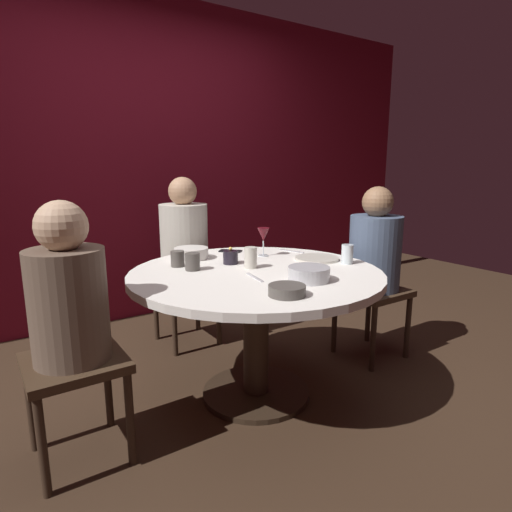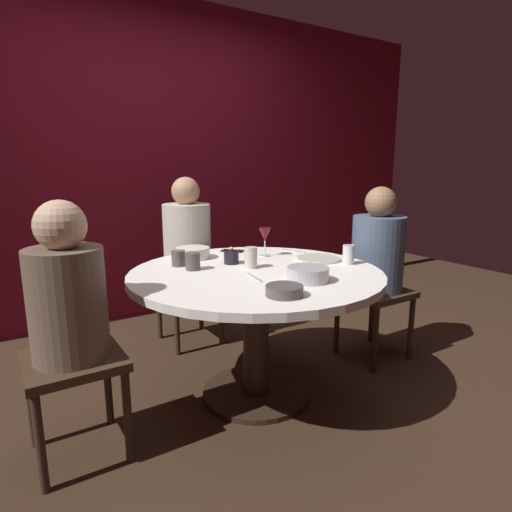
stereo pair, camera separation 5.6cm
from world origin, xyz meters
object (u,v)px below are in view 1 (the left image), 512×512
(seated_diner_left, at_px, (69,305))
(cup_center_front, at_px, (347,254))
(seated_diner_right, at_px, (375,253))
(cell_phone, at_px, (230,251))
(dinner_plate, at_px, (317,258))
(bowl_serving_large, at_px, (309,274))
(bowl_salad_center, at_px, (287,290))
(cup_by_left_diner, at_px, (193,262))
(seated_diner_back, at_px, (184,243))
(dining_table, at_px, (256,297))
(candle_holder, at_px, (231,257))
(wine_glass, at_px, (263,236))
(cup_by_right_diner, at_px, (251,258))
(bowl_small_white, at_px, (191,253))
(cup_near_candle, at_px, (178,259))

(seated_diner_left, xyz_separation_m, cup_center_front, (1.46, -0.15, 0.07))
(seated_diner_right, xyz_separation_m, cell_phone, (-0.79, 0.52, 0.02))
(dinner_plate, distance_m, cell_phone, 0.58)
(cell_phone, xyz_separation_m, bowl_serving_large, (-0.05, -0.82, 0.03))
(bowl_salad_center, distance_m, cup_by_left_diner, 0.65)
(seated_diner_back, height_order, dinner_plate, seated_diner_back)
(dining_table, height_order, candle_holder, candle_holder)
(wine_glass, distance_m, cup_by_right_diner, 0.33)
(seated_diner_back, bearing_deg, bowl_salad_center, -5.80)
(dining_table, bearing_deg, cup_by_left_diner, 143.97)
(bowl_salad_center, xyz_separation_m, cup_by_left_diner, (-0.14, 0.64, 0.02))
(wine_glass, distance_m, bowl_small_white, 0.45)
(cell_phone, height_order, bowl_small_white, bowl_small_white)
(seated_diner_left, distance_m, wine_glass, 1.22)
(bowl_small_white, xyz_separation_m, cup_center_front, (0.67, -0.62, 0.02))
(bowl_small_white, height_order, cup_center_front, cup_center_front)
(wine_glass, xyz_separation_m, cup_by_right_diner, (-0.24, -0.21, -0.07))
(dining_table, height_order, cell_phone, cell_phone)
(seated_diner_left, bearing_deg, bowl_serving_large, -16.62)
(wine_glass, bearing_deg, dining_table, -130.97)
(dining_table, distance_m, bowl_serving_large, 0.37)
(cup_near_candle, bearing_deg, wine_glass, -4.42)
(bowl_serving_large, bearing_deg, candle_holder, 103.85)
(wine_glass, distance_m, dinner_plate, 0.35)
(wine_glass, height_order, cell_phone, wine_glass)
(dining_table, relative_size, dinner_plate, 5.18)
(dinner_plate, bearing_deg, seated_diner_back, 117.26)
(dinner_plate, height_order, cup_by_left_diner, cup_by_left_diner)
(dining_table, bearing_deg, seated_diner_right, 0.00)
(seated_diner_right, bearing_deg, bowl_small_white, -23.26)
(dining_table, bearing_deg, bowl_small_white, 108.07)
(seated_diner_back, height_order, bowl_serving_large, seated_diner_back)
(seated_diner_left, distance_m, bowl_serving_large, 1.08)
(cell_phone, height_order, cup_near_candle, cup_near_candle)
(candle_holder, relative_size, cup_by_right_diner, 0.85)
(cup_by_left_diner, height_order, cup_by_right_diner, cup_by_right_diner)
(cup_by_right_diner, bearing_deg, dining_table, -98.10)
(seated_diner_back, xyz_separation_m, bowl_serving_large, (0.10, -1.21, 0.02))
(candle_holder, distance_m, bowl_salad_center, 0.66)
(dining_table, height_order, cup_near_candle, cup_near_candle)
(seated_diner_back, distance_m, bowl_salad_center, 1.34)
(bowl_serving_large, bearing_deg, bowl_salad_center, -151.22)
(dining_table, xyz_separation_m, wine_glass, (0.24, 0.28, 0.28))
(wine_glass, relative_size, bowl_salad_center, 1.08)
(cup_by_right_diner, relative_size, cup_center_front, 1.04)
(cup_by_left_diner, xyz_separation_m, cup_center_front, (0.80, -0.35, 0.01))
(wine_glass, height_order, cup_near_candle, wine_glass)
(seated_diner_back, height_order, cup_center_front, seated_diner_back)
(candle_holder, relative_size, wine_glass, 0.55)
(dining_table, xyz_separation_m, seated_diner_back, (0.00, 0.90, 0.16))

